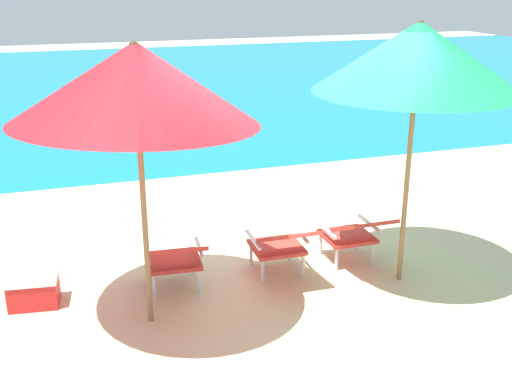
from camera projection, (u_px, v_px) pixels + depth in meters
ground_plane at (188, 166)px, 10.19m from camera, size 40.00×40.00×0.00m
ocean_band at (124, 84)px, 17.79m from camera, size 40.00×18.00×0.01m
swim_buoy at (204, 129)px, 12.18m from camera, size 1.60×0.18×0.18m
lounge_chair_left at (175, 257)px, 5.99m from camera, size 0.60×0.91×0.68m
lounge_chair_center at (282, 243)px, 6.30m from camera, size 0.56×0.89×0.68m
lounge_chair_right at (355, 232)px, 6.57m from camera, size 0.55×0.87×0.68m
beach_umbrella_left at (136, 83)px, 4.94m from camera, size 2.88×2.88×2.55m
beach_umbrella_right at (418, 57)px, 5.67m from camera, size 2.26×2.26×2.60m
cooler_box at (33, 290)px, 5.87m from camera, size 0.51×0.38×0.32m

